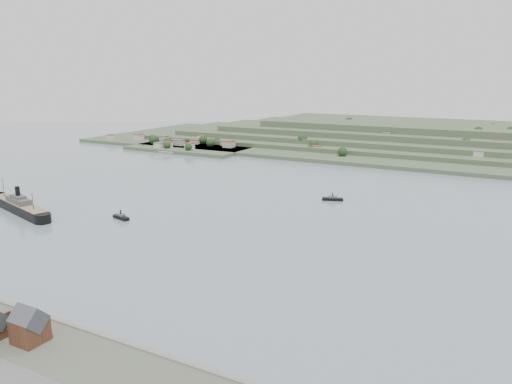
% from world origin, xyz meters
% --- Properties ---
extents(ground, '(1400.00, 1400.00, 0.00)m').
position_xyz_m(ground, '(0.00, 0.00, 0.00)').
color(ground, slate).
rests_on(ground, ground).
extents(gabled_building, '(10.40, 10.18, 14.09)m').
position_xyz_m(gabled_building, '(27.50, -164.00, 8.19)').
color(gabled_building, '#4D2C1B').
rests_on(gabled_building, ground).
extents(far_peninsula, '(760.00, 309.00, 30.00)m').
position_xyz_m(far_peninsula, '(27.91, 393.10, 11.88)').
color(far_peninsula, '#3C4F35').
rests_on(far_peninsula, ground).
extents(steamship, '(88.65, 33.48, 21.71)m').
position_xyz_m(steamship, '(-135.75, -48.90, 4.01)').
color(steamship, black).
rests_on(steamship, ground).
extents(tugboat, '(14.45, 6.80, 6.28)m').
position_xyz_m(tugboat, '(-57.03, -29.71, 1.53)').
color(tugboat, black).
rests_on(tugboat, ground).
extents(ferry_west, '(20.12, 11.33, 7.28)m').
position_xyz_m(ferry_west, '(-259.21, 225.00, 1.75)').
color(ferry_west, black).
rests_on(ferry_west, ground).
extents(ferry_east, '(16.35, 9.39, 5.92)m').
position_xyz_m(ferry_east, '(48.81, 84.74, 1.43)').
color(ferry_east, black).
rests_on(ferry_east, ground).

